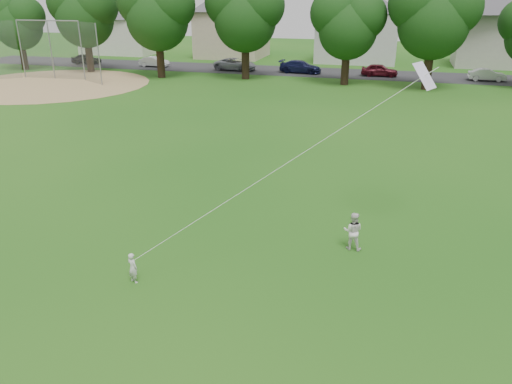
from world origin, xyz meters
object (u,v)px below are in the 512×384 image
(older_boy, at_px, (353,231))
(kite, at_px, (285,164))
(toddler, at_px, (133,268))
(baseball_backstop, at_px, (47,51))

(older_boy, bearing_deg, kite, 23.66)
(toddler, height_order, kite, kite)
(baseball_backstop, bearing_deg, kite, -43.26)
(kite, bearing_deg, toddler, -143.02)
(baseball_backstop, bearing_deg, older_boy, -40.30)
(older_boy, height_order, baseball_backstop, baseball_backstop)
(toddler, relative_size, older_boy, 0.73)
(toddler, xyz_separation_m, kite, (3.97, 2.99, 2.67))
(older_boy, relative_size, kite, 0.12)
(toddler, relative_size, baseball_backstop, 0.08)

